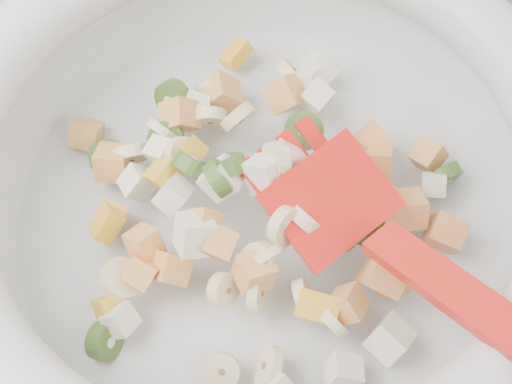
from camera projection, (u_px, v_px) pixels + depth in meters
The scene contains 2 objects.
counter at pixel (119, 353), 0.98m from camera, with size 2.00×0.60×0.90m, color gray.
mixing_bowl at pixel (257, 181), 0.51m from camera, with size 0.52×0.42×0.16m.
Camera 1 is at (0.30, 1.27, 1.40)m, focal length 55.00 mm.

